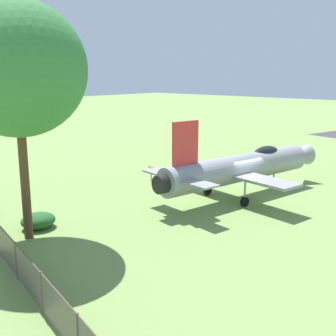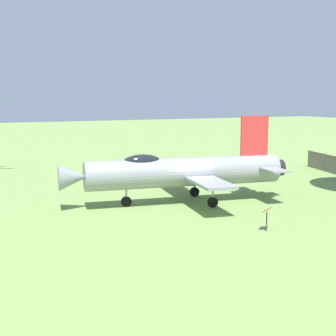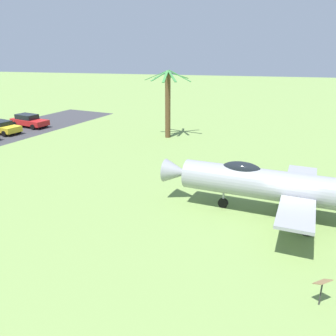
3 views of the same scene
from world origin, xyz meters
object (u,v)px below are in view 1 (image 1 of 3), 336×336
(shade_tree, at_px, (16,69))
(shrub_near_fence, at_px, (38,221))
(display_jet, at_px, (243,167))
(info_plaque, at_px, (151,170))

(shade_tree, bearing_deg, shrub_near_fence, 37.66)
(display_jet, xyz_separation_m, shade_tree, (-12.81, 3.90, 5.95))
(shrub_near_fence, height_order, info_plaque, info_plaque)
(info_plaque, bearing_deg, shade_tree, -165.20)
(shade_tree, bearing_deg, display_jet, -16.94)
(display_jet, distance_m, info_plaque, 7.17)
(display_jet, xyz_separation_m, shrub_near_fence, (-11.79, 4.69, -1.51))
(shade_tree, bearing_deg, info_plaque, 14.80)
(shade_tree, distance_m, info_plaque, 14.04)
(display_jet, distance_m, shrub_near_fence, 12.78)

